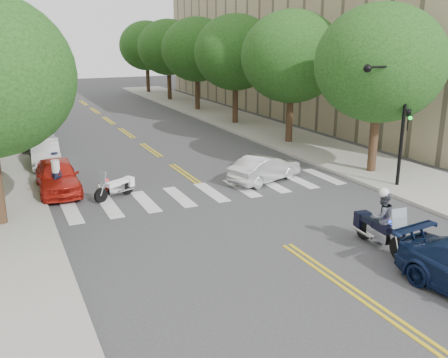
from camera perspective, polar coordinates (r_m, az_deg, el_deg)
ground at (r=17.36m, az=7.19°, el=-7.50°), size 140.00×140.00×0.00m
sidewalk_right at (r=40.33m, az=2.18°, el=6.46°), size 5.00×60.00×0.15m
tree_r_0 at (r=26.07m, az=17.41°, el=12.48°), size 6.40×6.40×8.45m
tree_r_1 at (r=32.46m, az=7.75°, el=13.67°), size 6.40×6.40×8.45m
tree_r_2 at (r=39.45m, az=1.33°, el=14.25°), size 6.40×6.40×8.45m
tree_r_3 at (r=46.76m, az=-3.14°, el=14.56°), size 6.40×6.40×8.45m
tree_r_4 at (r=54.26m, az=-6.39°, el=14.72°), size 6.40×6.40×8.45m
tree_r_5 at (r=61.89m, az=-8.85°, el=14.82°), size 6.40×6.40×8.45m
traffic_signal_pole at (r=23.69m, az=19.11°, el=7.54°), size 2.82×0.42×6.00m
motorcycle_police at (r=17.49m, az=17.43°, el=-4.63°), size 0.92×2.61×2.13m
motorcycle_parked at (r=22.45m, az=-12.07°, el=-0.86°), size 1.98×1.22×1.38m
officer_standing at (r=22.83m, az=-18.56°, el=-0.15°), size 0.72×0.71×1.67m
convertible at (r=24.34m, az=4.69°, el=1.22°), size 4.22×2.69×1.31m
parked_car_a at (r=23.82m, az=-18.50°, el=0.33°), size 1.91×4.50×1.51m
parked_car_b at (r=28.85m, az=-19.75°, el=2.78°), size 1.71×4.29×1.39m
parked_car_c at (r=33.56m, az=-20.58°, el=4.46°), size 2.26×4.89×1.36m
parked_car_d at (r=39.00m, az=-21.30°, el=5.93°), size 2.20×4.84×1.37m
parked_car_e at (r=47.91m, az=-20.81°, el=7.81°), size 2.23×4.61×1.52m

